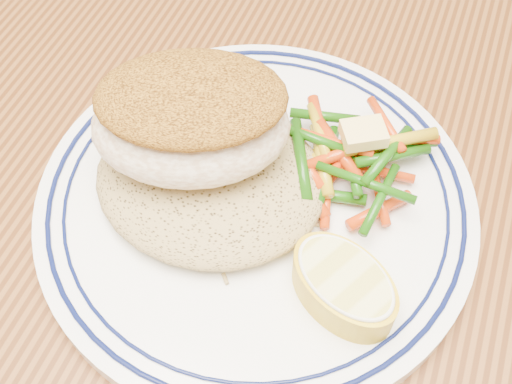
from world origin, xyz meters
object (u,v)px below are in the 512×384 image
object	(u,v)px
dining_table	(254,252)
fish_fillet	(191,119)
rice_pilaf	(210,175)
vegetable_pile	(347,159)
lemon_wedge	(344,285)
plate	(256,202)

from	to	relation	value
dining_table	fish_fillet	size ratio (longest dim) A/B	10.97
rice_pilaf	vegetable_pile	bearing A→B (deg)	29.31
rice_pilaf	lemon_wedge	xyz separation A→B (m)	(0.10, -0.04, 0.00)
dining_table	rice_pilaf	xyz separation A→B (m)	(-0.02, -0.03, 0.13)
dining_table	rice_pilaf	distance (m)	0.13
rice_pilaf	dining_table	bearing A→B (deg)	53.80
plate	fish_fillet	size ratio (longest dim) A/B	1.98
rice_pilaf	fish_fillet	distance (m)	0.04
fish_fillet	lemon_wedge	size ratio (longest dim) A/B	1.68
dining_table	vegetable_pile	world-z (taller)	vegetable_pile
plate	rice_pilaf	size ratio (longest dim) A/B	1.91
dining_table	fish_fillet	xyz separation A→B (m)	(-0.03, -0.02, 0.16)
vegetable_pile	lemon_wedge	bearing A→B (deg)	-75.01
plate	vegetable_pile	xyz separation A→B (m)	(0.05, 0.04, 0.02)
dining_table	fish_fillet	bearing A→B (deg)	-152.39
rice_pilaf	vegetable_pile	size ratio (longest dim) A/B	1.35
plate	fish_fillet	bearing A→B (deg)	173.28
rice_pilaf	fish_fillet	xyz separation A→B (m)	(-0.01, 0.01, 0.04)
dining_table	vegetable_pile	size ratio (longest dim) A/B	14.29
dining_table	plate	bearing A→B (deg)	-66.35
vegetable_pile	lemon_wedge	world-z (taller)	same
plate	rice_pilaf	distance (m)	0.03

